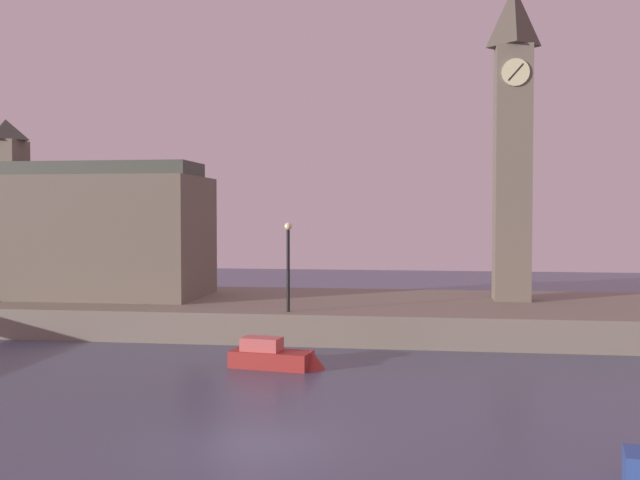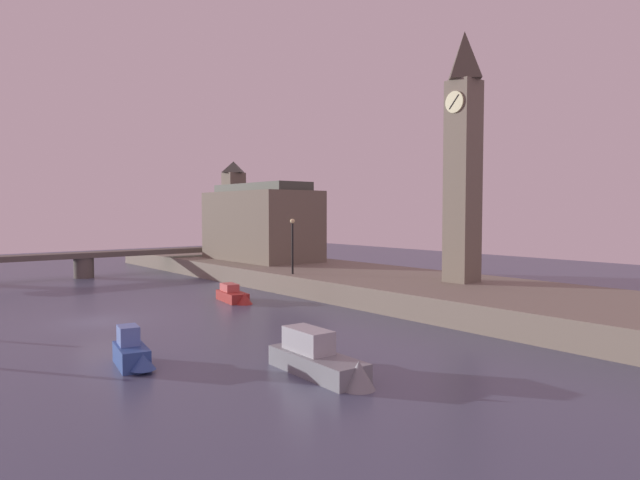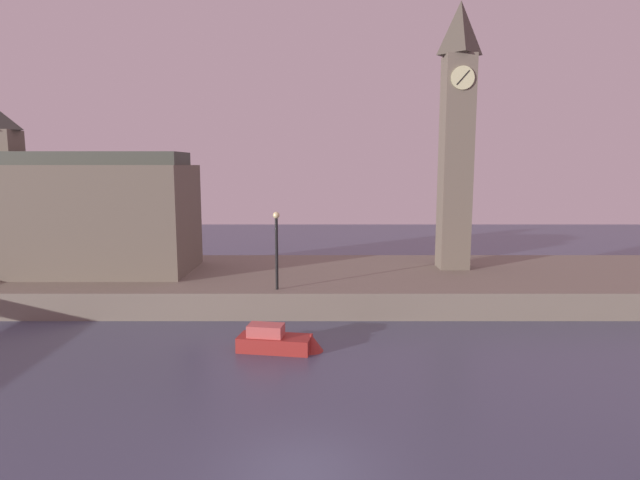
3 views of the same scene
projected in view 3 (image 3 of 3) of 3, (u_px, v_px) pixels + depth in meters
ground_plane at (302, 474)px, 14.15m from camera, size 120.00×120.00×0.00m
far_embankment at (314, 282)px, 33.84m from camera, size 70.00×12.00×1.50m
clock_tower at (459, 134)px, 33.60m from camera, size 2.06×2.12×16.81m
parliament_hall at (88, 213)px, 33.30m from camera, size 12.57×6.54×10.08m
streetlamp at (278, 242)px, 28.41m from camera, size 0.36×0.36×4.25m
boat_dinghy_red at (284, 341)px, 23.51m from camera, size 3.99×1.80×1.24m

